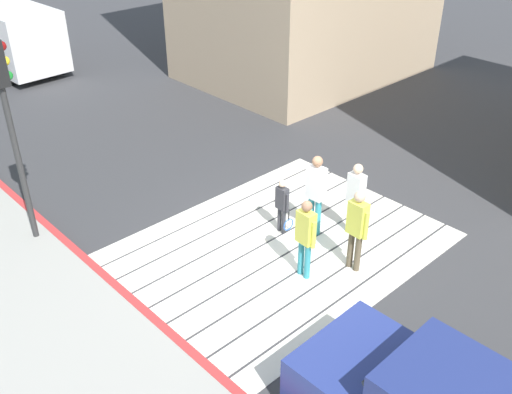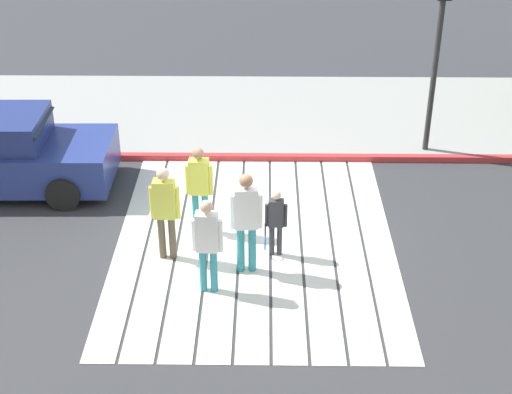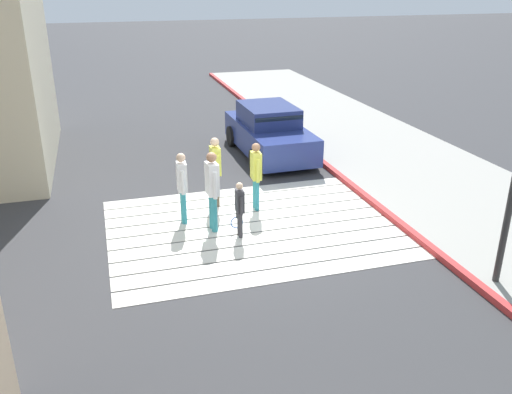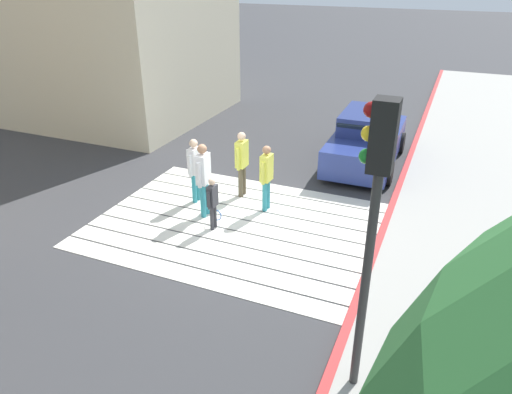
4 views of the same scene
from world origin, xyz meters
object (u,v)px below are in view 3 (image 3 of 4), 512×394
(pedestrian_adult_trailing, at_px, (182,183))
(pedestrian_adult_side, at_px, (212,186))
(pedestrian_adult_lead, at_px, (215,167))
(pedestrian_child_with_racket, at_px, (240,207))
(car_parked_near_curb, at_px, (269,132))
(pedestrian_teen_behind, at_px, (256,171))

(pedestrian_adult_trailing, height_order, pedestrian_adult_side, pedestrian_adult_side)
(pedestrian_adult_lead, height_order, pedestrian_child_with_racket, pedestrian_adult_lead)
(car_parked_near_curb, bearing_deg, pedestrian_teen_behind, 68.17)
(pedestrian_teen_behind, xyz_separation_m, pedestrian_child_with_racket, (0.76, 1.34, -0.27))
(pedestrian_teen_behind, relative_size, pedestrian_child_with_racket, 1.32)
(pedestrian_adult_lead, bearing_deg, car_parked_near_curb, -125.19)
(car_parked_near_curb, relative_size, pedestrian_teen_behind, 2.58)
(pedestrian_adult_side, xyz_separation_m, pedestrian_teen_behind, (-1.24, -0.86, -0.09))
(pedestrian_adult_lead, xyz_separation_m, pedestrian_adult_side, (0.37, 1.36, 0.05))
(car_parked_near_curb, xyz_separation_m, pedestrian_adult_lead, (2.50, 3.54, 0.28))
(car_parked_near_curb, xyz_separation_m, pedestrian_adult_side, (2.86, 4.90, 0.33))
(pedestrian_teen_behind, bearing_deg, pedestrian_child_with_racket, 60.41)
(pedestrian_teen_behind, bearing_deg, pedestrian_adult_trailing, 8.33)
(pedestrian_adult_side, xyz_separation_m, pedestrian_child_with_racket, (-0.48, 0.48, -0.35))
(car_parked_near_curb, xyz_separation_m, pedestrian_adult_trailing, (3.43, 4.31, 0.24))
(pedestrian_child_with_racket, bearing_deg, car_parked_near_curb, -113.86)
(pedestrian_adult_lead, xyz_separation_m, pedestrian_adult_trailing, (0.94, 0.77, -0.04))
(pedestrian_adult_side, bearing_deg, pedestrian_adult_lead, -105.04)
(pedestrian_adult_trailing, xyz_separation_m, pedestrian_teen_behind, (-1.81, -0.27, 0.00))
(pedestrian_adult_trailing, xyz_separation_m, pedestrian_adult_side, (-0.57, 0.59, 0.09))
(car_parked_near_curb, height_order, pedestrian_teen_behind, pedestrian_teen_behind)
(pedestrian_adult_trailing, height_order, pedestrian_child_with_racket, pedestrian_adult_trailing)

